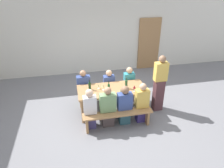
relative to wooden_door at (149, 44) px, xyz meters
name	(u,v)px	position (x,y,z in m)	size (l,w,h in m)	color
ground_plane	(112,111)	(-2.15, -2.86, -1.05)	(24.00, 24.00, 0.00)	slate
back_wall	(96,32)	(-2.15, 0.14, 0.55)	(14.00, 0.20, 3.20)	silver
wooden_door	(149,44)	(0.00, 0.00, 0.00)	(0.90, 0.06, 2.10)	#9E7247
tasting_table	(112,91)	(-2.15, -2.86, -0.38)	(1.90, 0.86, 0.75)	#9E7247
bench_near	(118,116)	(-2.15, -3.59, -0.70)	(1.80, 0.30, 0.45)	#9E7247
bench_far	(107,89)	(-2.15, -2.13, -0.70)	(1.80, 0.30, 0.45)	#9E7247
wine_bottle_0	(90,86)	(-2.75, -2.78, -0.19)	(0.07, 0.07, 0.30)	#143319
wine_bottle_1	(126,84)	(-1.75, -2.91, -0.17)	(0.08, 0.08, 0.32)	#234C2D
wine_bottle_2	(109,88)	(-2.27, -3.05, -0.17)	(0.07, 0.07, 0.35)	#194723
wine_glass_0	(120,90)	(-1.99, -3.21, -0.18)	(0.07, 0.07, 0.17)	silver
wine_glass_1	(134,87)	(-1.58, -3.12, -0.17)	(0.08, 0.08, 0.18)	silver
wine_glass_2	(98,85)	(-2.51, -2.77, -0.20)	(0.07, 0.07, 0.15)	silver
wine_glass_3	(103,86)	(-2.39, -2.88, -0.17)	(0.07, 0.07, 0.17)	silver
seated_guest_near_0	(90,110)	(-2.83, -3.44, -0.51)	(0.33, 0.24, 1.12)	#413A6B
seated_guest_near_1	(108,108)	(-2.38, -3.44, -0.52)	(0.41, 0.24, 1.13)	#453A39
seated_guest_near_2	(125,106)	(-1.93, -3.44, -0.52)	(0.37, 0.24, 1.11)	#2A505C
seated_guest_near_3	(142,103)	(-1.46, -3.44, -0.51)	(0.35, 0.24, 1.14)	navy
seated_guest_far_0	(84,89)	(-2.89, -2.28, -0.52)	(0.40, 0.24, 1.12)	#294637
seated_guest_far_1	(109,87)	(-2.12, -2.28, -0.54)	(0.34, 0.24, 1.06)	#32525C
seated_guest_far_2	(129,84)	(-1.48, -2.28, -0.52)	(0.32, 0.24, 1.10)	#4E4165
standing_host	(159,84)	(-0.81, -3.01, -0.23)	(0.35, 0.24, 1.68)	#512F34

